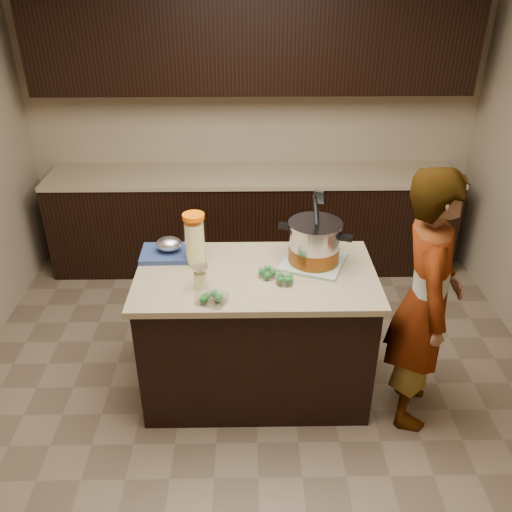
{
  "coord_description": "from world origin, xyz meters",
  "views": [
    {
      "loc": [
        -0.05,
        -2.8,
        2.6
      ],
      "look_at": [
        0.0,
        0.0,
        1.02
      ],
      "focal_mm": 38.0,
      "sensor_mm": 36.0,
      "label": 1
    }
  ],
  "objects_px": {
    "island": "(256,333)",
    "lemonade_pitcher": "(195,241)",
    "stock_pot": "(314,245)",
    "person": "(425,302)"
  },
  "relations": [
    {
      "from": "lemonade_pitcher",
      "to": "island",
      "type": "bearing_deg",
      "value": -20.46
    },
    {
      "from": "stock_pot",
      "to": "lemonade_pitcher",
      "type": "bearing_deg",
      "value": -157.19
    },
    {
      "from": "island",
      "to": "lemonade_pitcher",
      "type": "bearing_deg",
      "value": 159.54
    },
    {
      "from": "lemonade_pitcher",
      "to": "person",
      "type": "height_order",
      "value": "person"
    },
    {
      "from": "stock_pot",
      "to": "person",
      "type": "height_order",
      "value": "person"
    },
    {
      "from": "island",
      "to": "person",
      "type": "relative_size",
      "value": 0.88
    },
    {
      "from": "lemonade_pitcher",
      "to": "person",
      "type": "xyz_separation_m",
      "value": [
        1.35,
        -0.36,
        -0.23
      ]
    },
    {
      "from": "island",
      "to": "lemonade_pitcher",
      "type": "height_order",
      "value": "lemonade_pitcher"
    },
    {
      "from": "island",
      "to": "person",
      "type": "bearing_deg",
      "value": -12.43
    },
    {
      "from": "stock_pot",
      "to": "island",
      "type": "bearing_deg",
      "value": -137.43
    }
  ]
}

